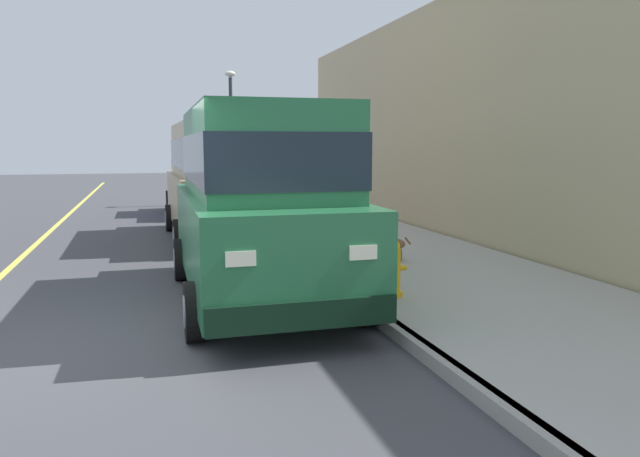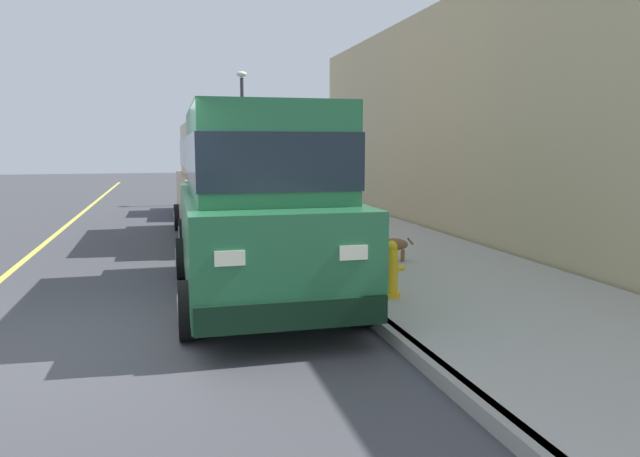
{
  "view_description": "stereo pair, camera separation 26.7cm",
  "coord_description": "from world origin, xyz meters",
  "px_view_note": "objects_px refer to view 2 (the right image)",
  "views": [
    {
      "loc": [
        0.66,
        -6.22,
        2.05
      ],
      "look_at": [
        3.08,
        1.98,
        0.85
      ],
      "focal_mm": 33.19,
      "sensor_mm": 36.0,
      "label": 1
    },
    {
      "loc": [
        0.92,
        -6.29,
        2.05
      ],
      "look_at": [
        3.08,
        1.98,
        0.85
      ],
      "focal_mm": 33.19,
      "sensor_mm": 36.0,
      "label": 2
    }
  ],
  "objects_px": {
    "street_lamp": "(242,120)",
    "fire_hydrant": "(391,271)",
    "car_blue_hatchback": "(210,181)",
    "car_tan_van": "(224,175)",
    "car_green_van": "(257,196)",
    "dog_brown": "(391,243)"
  },
  "relations": [
    {
      "from": "street_lamp",
      "to": "fire_hydrant",
      "type": "bearing_deg",
      "value": -89.58
    },
    {
      "from": "car_blue_hatchback",
      "to": "fire_hydrant",
      "type": "bearing_deg",
      "value": -82.85
    },
    {
      "from": "car_tan_van",
      "to": "car_blue_hatchback",
      "type": "xyz_separation_m",
      "value": [
        0.05,
        5.05,
        -0.42
      ]
    },
    {
      "from": "car_green_van",
      "to": "car_blue_hatchback",
      "type": "distance_m",
      "value": 10.58
    },
    {
      "from": "dog_brown",
      "to": "street_lamp",
      "type": "relative_size",
      "value": 0.15
    },
    {
      "from": "dog_brown",
      "to": "street_lamp",
      "type": "distance_m",
      "value": 11.83
    },
    {
      "from": "car_green_van",
      "to": "fire_hydrant",
      "type": "xyz_separation_m",
      "value": [
        1.57,
        -0.84,
        -0.92
      ]
    },
    {
      "from": "car_tan_van",
      "to": "car_blue_hatchback",
      "type": "bearing_deg",
      "value": 89.48
    },
    {
      "from": "car_tan_van",
      "to": "dog_brown",
      "type": "xyz_separation_m",
      "value": [
        2.35,
        -4.1,
        -0.97
      ]
    },
    {
      "from": "car_green_van",
      "to": "car_tan_van",
      "type": "bearing_deg",
      "value": 89.0
    },
    {
      "from": "fire_hydrant",
      "to": "dog_brown",
      "type": "bearing_deg",
      "value": 68.71
    },
    {
      "from": "car_green_van",
      "to": "dog_brown",
      "type": "height_order",
      "value": "car_green_van"
    },
    {
      "from": "car_tan_van",
      "to": "street_lamp",
      "type": "distance_m",
      "value": 7.7
    },
    {
      "from": "dog_brown",
      "to": "fire_hydrant",
      "type": "distance_m",
      "value": 2.42
    },
    {
      "from": "car_tan_van",
      "to": "fire_hydrant",
      "type": "xyz_separation_m",
      "value": [
        1.48,
        -6.36,
        -0.92
      ]
    },
    {
      "from": "car_green_van",
      "to": "fire_hydrant",
      "type": "bearing_deg",
      "value": -28.17
    },
    {
      "from": "dog_brown",
      "to": "fire_hydrant",
      "type": "relative_size",
      "value": 0.93
    },
    {
      "from": "fire_hydrant",
      "to": "car_tan_van",
      "type": "bearing_deg",
      "value": 103.08
    },
    {
      "from": "car_tan_van",
      "to": "fire_hydrant",
      "type": "bearing_deg",
      "value": -76.92
    },
    {
      "from": "car_green_van",
      "to": "street_lamp",
      "type": "xyz_separation_m",
      "value": [
        1.47,
        12.93,
        1.51
      ]
    },
    {
      "from": "car_green_van",
      "to": "car_blue_hatchback",
      "type": "xyz_separation_m",
      "value": [
        0.14,
        10.57,
        -0.42
      ]
    },
    {
      "from": "dog_brown",
      "to": "street_lamp",
      "type": "bearing_deg",
      "value": 94.85
    }
  ]
}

